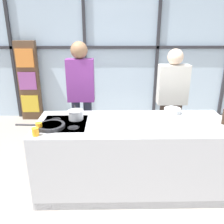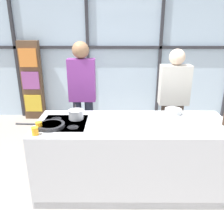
% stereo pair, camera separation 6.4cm
% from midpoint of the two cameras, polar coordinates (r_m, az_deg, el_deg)
% --- Properties ---
extents(ground_plane, '(18.00, 18.00, 0.00)m').
position_cam_midpoint_polar(ground_plane, '(3.27, 3.90, -17.23)').
color(ground_plane, gray).
extents(back_window_wall, '(6.40, 0.10, 2.80)m').
position_cam_midpoint_polar(back_window_wall, '(5.23, 1.85, 13.86)').
color(back_window_wall, silver).
rests_on(back_window_wall, ground_plane).
extents(bookshelf, '(0.43, 0.19, 1.69)m').
position_cam_midpoint_polar(bookshelf, '(5.42, -19.70, 6.92)').
color(bookshelf, brown).
rests_on(bookshelf, ground_plane).
extents(demo_island, '(2.30, 0.86, 0.90)m').
position_cam_midpoint_polar(demo_island, '(3.01, 4.08, -10.48)').
color(demo_island, silver).
rests_on(demo_island, ground_plane).
extents(spectator_far_left, '(0.40, 0.25, 1.77)m').
position_cam_midpoint_polar(spectator_far_left, '(3.65, -7.97, 4.90)').
color(spectator_far_left, '#232838').
rests_on(spectator_far_left, ground_plane).
extents(spectator_center_left, '(0.45, 0.23, 1.66)m').
position_cam_midpoint_polar(spectator_center_left, '(3.78, 13.74, 3.57)').
color(spectator_center_left, '#47382D').
rests_on(spectator_center_left, ground_plane).
extents(frying_pan, '(0.56, 0.31, 0.04)m').
position_cam_midpoint_polar(frying_pan, '(2.76, -15.25, -3.23)').
color(frying_pan, '#232326').
rests_on(frying_pan, demo_island).
extents(saucepan, '(0.19, 0.34, 0.12)m').
position_cam_midpoint_polar(saucepan, '(2.93, -9.31, -0.57)').
color(saucepan, silver).
rests_on(saucepan, demo_island).
extents(white_plate, '(0.26, 0.26, 0.01)m').
position_cam_midpoint_polar(white_plate, '(3.02, 12.79, -1.26)').
color(white_plate, white).
rests_on(white_plate, demo_island).
extents(mixing_bowl, '(0.22, 0.22, 0.07)m').
position_cam_midpoint_polar(mixing_bowl, '(3.18, 13.80, 0.33)').
color(mixing_bowl, silver).
rests_on(mixing_bowl, demo_island).
extents(juice_glass_near, '(0.07, 0.07, 0.09)m').
position_cam_midpoint_polar(juice_glass_near, '(2.61, -18.62, -4.55)').
color(juice_glass_near, orange).
rests_on(juice_glass_near, demo_island).
extents(juice_glass_far, '(0.07, 0.07, 0.09)m').
position_cam_midpoint_polar(juice_glass_far, '(2.73, -17.79, -3.32)').
color(juice_glass_far, orange).
rests_on(juice_glass_far, demo_island).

